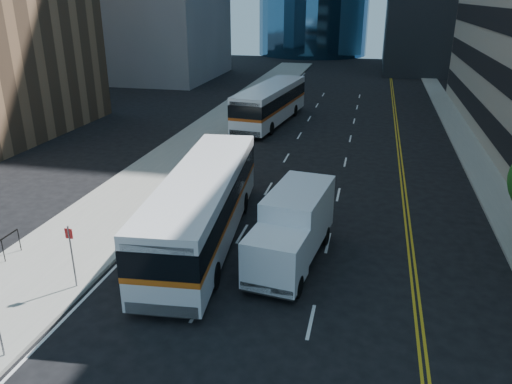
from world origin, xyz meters
TOP-DOWN VIEW (x-y plane):
  - ground at (0.00, 0.00)m, footprint 160.00×160.00m
  - sidewalk_west at (-10.50, 25.00)m, footprint 5.00×90.00m
  - sidewalk_east at (9.00, 25.00)m, footprint 2.00×90.00m
  - bus_front at (-4.97, 6.96)m, footprint 3.97×12.87m
  - bus_rear at (-6.60, 29.63)m, footprint 4.16×12.74m
  - box_truck at (-0.82, 5.94)m, footprint 2.89×6.40m

SIDE VIEW (x-z plane):
  - ground at x=0.00m, z-range 0.00..0.00m
  - sidewalk_west at x=-10.50m, z-range 0.00..0.15m
  - sidewalk_east at x=9.00m, z-range 0.00..0.15m
  - box_truck at x=-0.82m, z-range 0.08..3.04m
  - bus_rear at x=-6.60m, z-range 0.15..3.37m
  - bus_front at x=-4.97m, z-range 0.15..3.42m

